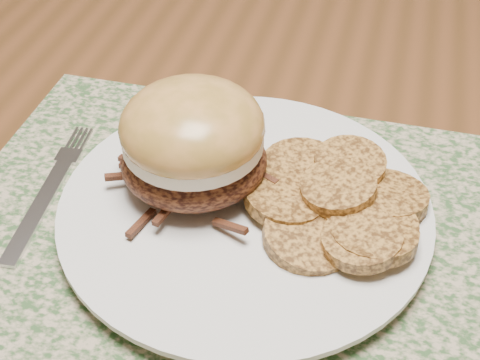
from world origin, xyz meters
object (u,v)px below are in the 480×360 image
object	(u,v)px
pork_sandwich	(193,141)
fork	(50,189)
dining_table	(211,180)
dinner_plate	(245,210)

from	to	relation	value
pork_sandwich	fork	distance (m)	0.13
dining_table	fork	bearing A→B (deg)	-124.06
dinner_plate	pork_sandwich	size ratio (longest dim) A/B	1.85
dinner_plate	pork_sandwich	world-z (taller)	pork_sandwich
dinner_plate	fork	size ratio (longest dim) A/B	1.60
pork_sandwich	dinner_plate	bearing A→B (deg)	-38.44
dining_table	dinner_plate	bearing A→B (deg)	-62.23
fork	dinner_plate	bearing A→B (deg)	-1.76
pork_sandwich	fork	size ratio (longest dim) A/B	0.86
dinner_plate	fork	world-z (taller)	dinner_plate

